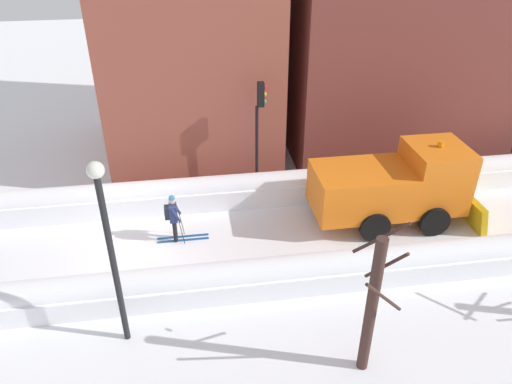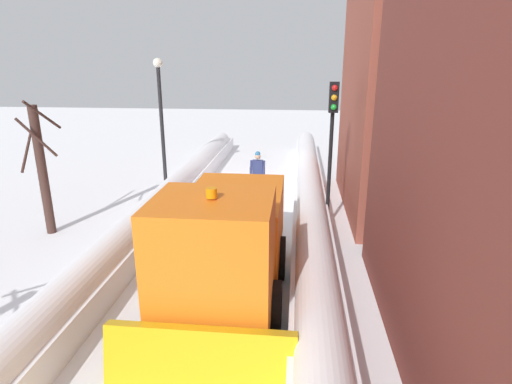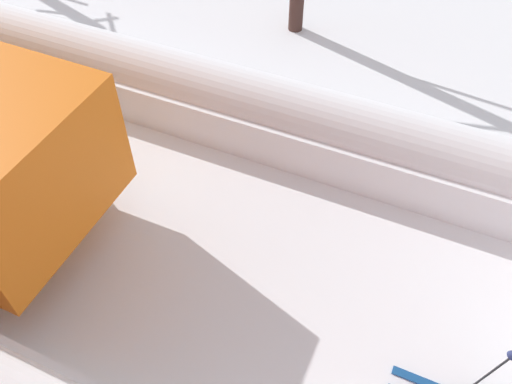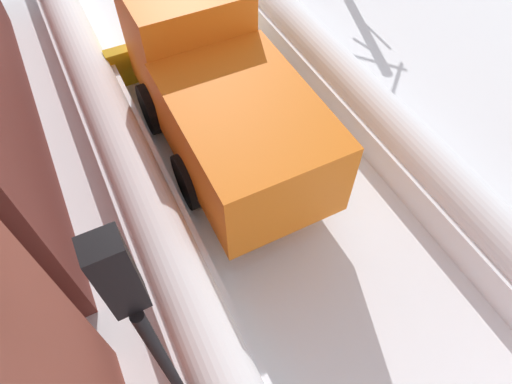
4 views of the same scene
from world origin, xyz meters
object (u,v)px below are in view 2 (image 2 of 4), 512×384
Objects in this scene: traffic_light_pole at (332,129)px; street_lamp at (161,106)px; bare_tree_near at (42,169)px; skier at (258,171)px; plow_truck at (226,241)px.

traffic_light_pole is 0.87× the size of street_lamp.
bare_tree_near is (8.81, 1.29, -1.15)m from traffic_light_pole.
skier is 4.85m from traffic_light_pole.
skier is (0.08, -7.99, -0.48)m from plow_truck.
street_lamp is at bearing -107.15° from bare_tree_near.
skier is 0.39× the size of traffic_light_pole.
skier is at bearing 162.84° from street_lamp.
plow_truck is 7.12m from bare_tree_near.
skier is at bearing -142.89° from bare_tree_near.
bare_tree_near reaches higher than plow_truck.
plow_truck is at bearing 115.34° from street_lamp.
traffic_light_pole is (-2.54, -4.59, 1.79)m from plow_truck.
plow_truck is 1.11× the size of street_lamp.
bare_tree_near is at bearing 72.85° from street_lamp.
traffic_light_pole is (-2.62, 3.40, 2.26)m from skier.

